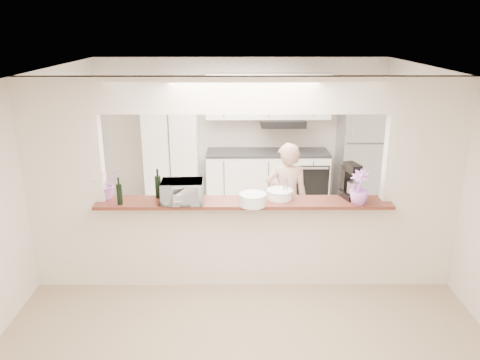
{
  "coord_description": "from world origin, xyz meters",
  "views": [
    {
      "loc": [
        -0.07,
        -5.09,
        3.03
      ],
      "look_at": [
        -0.04,
        0.3,
        1.23
      ],
      "focal_mm": 35.0,
      "sensor_mm": 36.0,
      "label": 1
    }
  ],
  "objects_px": {
    "stand_mixer": "(350,182)",
    "toaster_oven": "(182,192)",
    "refrigerator": "(361,157)",
    "person": "(286,200)"
  },
  "relations": [
    {
      "from": "refrigerator",
      "to": "toaster_oven",
      "type": "bearing_deg",
      "value": -135.0
    },
    {
      "from": "toaster_oven",
      "to": "stand_mixer",
      "type": "relative_size",
      "value": 1.12
    },
    {
      "from": "toaster_oven",
      "to": "person",
      "type": "height_order",
      "value": "person"
    },
    {
      "from": "toaster_oven",
      "to": "stand_mixer",
      "type": "distance_m",
      "value": 1.95
    },
    {
      "from": "stand_mixer",
      "to": "toaster_oven",
      "type": "bearing_deg",
      "value": -175.19
    },
    {
      "from": "person",
      "to": "refrigerator",
      "type": "bearing_deg",
      "value": -129.47
    },
    {
      "from": "refrigerator",
      "to": "person",
      "type": "distance_m",
      "value": 2.36
    },
    {
      "from": "stand_mixer",
      "to": "person",
      "type": "distance_m",
      "value": 1.11
    },
    {
      "from": "refrigerator",
      "to": "stand_mixer",
      "type": "bearing_deg",
      "value": -107.27
    },
    {
      "from": "refrigerator",
      "to": "toaster_oven",
      "type": "distance_m",
      "value": 3.91
    }
  ]
}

